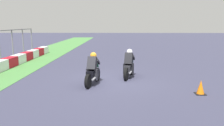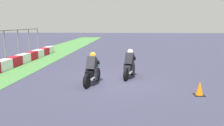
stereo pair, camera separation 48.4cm
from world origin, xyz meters
TOP-DOWN VIEW (x-y plane):
  - ground_plane at (0.00, 0.00)m, footprint 120.00×120.00m
  - rider_lane_a at (0.72, -0.86)m, footprint 2.01×0.66m
  - rider_lane_b at (-0.72, 0.90)m, footprint 2.03×0.62m
  - traffic_cone at (-2.13, -3.62)m, footprint 0.40×0.40m

SIDE VIEW (x-z plane):
  - ground_plane at x=0.00m, z-range 0.00..0.00m
  - traffic_cone at x=-2.13m, z-range -0.02..0.56m
  - rider_lane_a at x=0.72m, z-range -0.13..1.38m
  - rider_lane_b at x=-0.72m, z-range -0.13..1.38m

